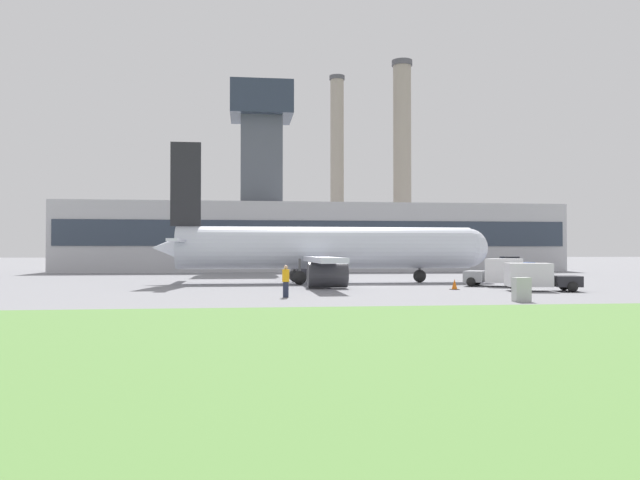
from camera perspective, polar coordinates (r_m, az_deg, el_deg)
name	(u,v)px	position (r m, az deg, el deg)	size (l,w,h in m)	color
ground_plane	(366,286)	(47.81, 4.27, -4.18)	(400.00, 400.00, 0.00)	gray
terminal_building	(308,229)	(82.69, -1.08, 0.98)	(64.85, 11.64, 24.41)	#B2B2B7
smokestack_left	(337,170)	(110.67, 1.57, 6.42)	(2.71, 2.71, 33.60)	gray
smokestack_right	(402,162)	(112.32, 7.53, 7.08)	(3.65, 3.65, 36.48)	gray
airplane	(321,249)	(51.36, 0.13, -0.82)	(27.85, 26.55, 11.42)	silver
pushback_tug	(510,270)	(57.39, 16.94, -2.62)	(4.10, 2.98, 2.15)	#2D4C93
baggage_truck	(497,273)	(48.47, 15.92, -2.89)	(4.67, 4.14, 2.07)	gray
fuel_truck	(537,277)	(43.58, 19.23, -3.23)	(4.91, 3.09, 1.85)	#232328
ground_crew_person	(286,281)	(35.71, -3.15, -3.76)	(0.54, 0.54, 1.85)	#23283D
traffic_cone_near_nose	(455,285)	(43.83, 12.20, -4.01)	(0.57, 0.57, 0.73)	black
utility_cabinet	(521,290)	(34.47, 17.94, -4.33)	(0.83, 0.64, 1.26)	#B2B7B2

